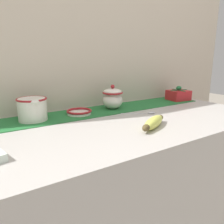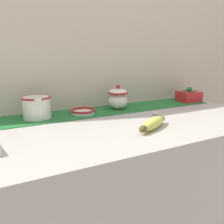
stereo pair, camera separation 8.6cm
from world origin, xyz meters
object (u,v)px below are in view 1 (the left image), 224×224
Objects in this scene: spoon at (149,113)px; gift_box at (178,95)px; small_dish at (79,112)px; banana at (153,122)px; cream_pitcher at (32,108)px; sugar_bowl at (113,98)px.

gift_box is (0.38, 0.15, 0.03)m from spoon.
banana is (0.16, -0.33, 0.01)m from small_dish.
cream_pitcher is 1.14× the size of sugar_bowl.
spoon is (0.13, 0.17, -0.02)m from banana.
sugar_bowl is at bearing -0.10° from cream_pitcher.
sugar_bowl reaches higher than small_dish.
sugar_bowl is 0.34m from banana.
banana is (0.36, -0.34, -0.03)m from cream_pitcher.
banana is 0.60m from gift_box.
small_dish is 0.33m from spoon.
banana is 0.22m from spoon.
spoon is at bearing -60.81° from sugar_bowl.
spoon is (0.49, -0.17, -0.05)m from cream_pitcher.
cream_pitcher is at bearing 136.50° from banana.
sugar_bowl is at bearing 3.57° from small_dish.
cream_pitcher is 0.52m from spoon.
cream_pitcher is 1.07× the size of gift_box.
spoon is 1.12× the size of gift_box.
spoon is (0.09, -0.17, -0.05)m from sugar_bowl.
sugar_bowl reaches higher than banana.
sugar_bowl is at bearing 83.96° from banana.
sugar_bowl is 0.84× the size of spoon.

